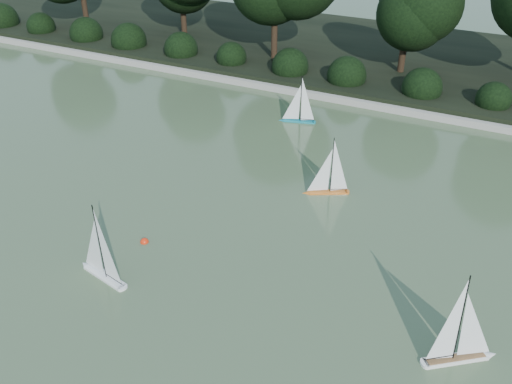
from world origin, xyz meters
TOP-DOWN VIEW (x-y plane):
  - ground at (0.00, 0.00)m, footprint 80.00×80.00m
  - pond_coping at (0.00, 9.00)m, footprint 40.00×0.35m
  - far_bank at (0.00, 13.00)m, footprint 40.00×8.00m
  - shrub_hedge at (0.00, 9.90)m, footprint 29.10×1.10m
  - sailboat_white_a at (-1.07, -0.01)m, footprint 1.14×0.42m
  - sailboat_white_b at (4.61, 0.79)m, footprint 0.99×0.81m
  - sailboat_orange at (1.31, 4.15)m, footprint 0.93×0.58m
  - sailboat_teal at (-0.63, 7.19)m, footprint 0.98×0.41m
  - race_buoy at (-1.00, 1.08)m, footprint 0.16×0.16m

SIDE VIEW (x-z plane):
  - ground at x=0.00m, z-range 0.00..0.00m
  - race_buoy at x=-1.00m, z-range -0.08..0.08m
  - pond_coping at x=0.00m, z-range 0.00..0.18m
  - far_bank at x=0.00m, z-range 0.00..0.30m
  - sailboat_teal at x=-0.63m, z-range -0.46..0.88m
  - sailboat_orange at x=1.31m, z-range -0.46..0.89m
  - sailboat_white_b at x=4.61m, z-range -0.54..1.02m
  - sailboat_white_a at x=-1.07m, z-range -0.53..1.02m
  - shrub_hedge at x=0.00m, z-range -0.10..1.00m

